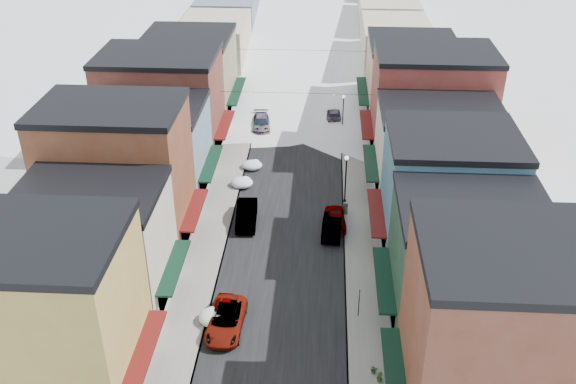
# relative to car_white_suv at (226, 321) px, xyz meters

# --- Properties ---
(road) EXTENTS (10.00, 160.00, 0.01)m
(road) POSITION_rel_car_white_suv_xyz_m (3.50, 50.25, -0.73)
(road) COLOR black
(road) RESTS_ON ground
(sidewalk_left) EXTENTS (3.20, 160.00, 0.15)m
(sidewalk_left) POSITION_rel_car_white_suv_xyz_m (-3.10, 50.25, -0.66)
(sidewalk_left) COLOR gray
(sidewalk_left) RESTS_ON ground
(sidewalk_right) EXTENTS (3.20, 160.00, 0.15)m
(sidewalk_right) POSITION_rel_car_white_suv_xyz_m (10.10, 50.25, -0.66)
(sidewalk_right) COLOR gray
(sidewalk_right) RESTS_ON ground
(curb_left) EXTENTS (0.10, 160.00, 0.15)m
(curb_left) POSITION_rel_car_white_suv_xyz_m (-1.55, 50.25, -0.66)
(curb_left) COLOR slate
(curb_left) RESTS_ON ground
(curb_right) EXTENTS (0.10, 160.00, 0.15)m
(curb_right) POSITION_rel_car_white_suv_xyz_m (8.55, 50.25, -0.66)
(curb_right) COLOR slate
(curb_right) RESTS_ON ground
(bldg_l_yellow) EXTENTS (11.30, 8.70, 11.50)m
(bldg_l_yellow) POSITION_rel_car_white_suv_xyz_m (-9.69, -5.75, 5.03)
(bldg_l_yellow) COLOR #B99644
(bldg_l_yellow) RESTS_ON ground
(bldg_l_cream) EXTENTS (11.30, 8.20, 9.50)m
(bldg_l_cream) POSITION_rel_car_white_suv_xyz_m (-9.69, 2.75, 4.03)
(bldg_l_cream) COLOR beige
(bldg_l_cream) RESTS_ON ground
(bldg_l_brick_near) EXTENTS (12.30, 8.20, 12.50)m
(bldg_l_brick_near) POSITION_rel_car_white_suv_xyz_m (-10.19, 10.75, 5.53)
(bldg_l_brick_near) COLOR brown
(bldg_l_brick_near) RESTS_ON ground
(bldg_l_grayblue) EXTENTS (11.30, 9.20, 9.00)m
(bldg_l_grayblue) POSITION_rel_car_white_suv_xyz_m (-9.69, 19.25, 3.78)
(bldg_l_grayblue) COLOR gray
(bldg_l_grayblue) RESTS_ON ground
(bldg_l_brick_far) EXTENTS (13.30, 9.20, 11.00)m
(bldg_l_brick_far) POSITION_rel_car_white_suv_xyz_m (-10.69, 28.25, 4.77)
(bldg_l_brick_far) COLOR maroon
(bldg_l_brick_far) RESTS_ON ground
(bldg_l_tan) EXTENTS (11.30, 11.20, 10.00)m
(bldg_l_tan) POSITION_rel_car_white_suv_xyz_m (-9.69, 38.25, 4.27)
(bldg_l_tan) COLOR #8B7A5B
(bldg_l_tan) RESTS_ON ground
(bldg_r_brick_near) EXTENTS (12.30, 9.20, 12.50)m
(bldg_r_brick_near) POSITION_rel_car_white_suv_xyz_m (17.19, -6.75, 5.52)
(bldg_r_brick_near) COLOR brown
(bldg_r_brick_near) RESTS_ON ground
(bldg_r_green) EXTENTS (11.30, 9.20, 9.50)m
(bldg_r_green) POSITION_rel_car_white_suv_xyz_m (16.69, 2.25, 4.03)
(bldg_r_green) COLOR #1A3828
(bldg_r_green) RESTS_ON ground
(bldg_r_blue) EXTENTS (11.30, 9.20, 10.50)m
(bldg_r_blue) POSITION_rel_car_white_suv_xyz_m (16.69, 11.25, 4.53)
(bldg_r_blue) COLOR #37657D
(bldg_r_blue) RESTS_ON ground
(bldg_r_cream) EXTENTS (12.30, 9.20, 9.00)m
(bldg_r_cream) POSITION_rel_car_white_suv_xyz_m (17.19, 20.25, 3.78)
(bldg_r_cream) COLOR beige
(bldg_r_cream) RESTS_ON ground
(bldg_r_brick_far) EXTENTS (13.30, 9.20, 11.50)m
(bldg_r_brick_far) POSITION_rel_car_white_suv_xyz_m (17.69, 29.25, 5.02)
(bldg_r_brick_far) COLOR maroon
(bldg_r_brick_far) RESTS_ON ground
(bldg_r_tan) EXTENTS (11.30, 11.20, 9.50)m
(bldg_r_tan) POSITION_rel_car_white_suv_xyz_m (16.69, 39.25, 4.02)
(bldg_r_tan) COLOR tan
(bldg_r_tan) RESTS_ON ground
(distant_blocks) EXTENTS (34.00, 55.00, 8.00)m
(distant_blocks) POSITION_rel_car_white_suv_xyz_m (3.50, 73.25, 3.27)
(distant_blocks) COLOR gray
(distant_blocks) RESTS_ON ground
(overhead_cables) EXTENTS (16.40, 15.04, 0.04)m
(overhead_cables) POSITION_rel_car_white_suv_xyz_m (3.50, 37.75, 5.47)
(overhead_cables) COLOR black
(overhead_cables) RESTS_ON ground
(car_white_suv) EXTENTS (2.63, 5.36, 1.46)m
(car_white_suv) POSITION_rel_car_white_suv_xyz_m (0.00, 0.00, 0.00)
(car_white_suv) COLOR #BDBDC0
(car_white_suv) RESTS_ON ground
(car_silver_sedan) EXTENTS (1.63, 3.91, 1.32)m
(car_silver_sedan) POSITION_rel_car_white_suv_xyz_m (-0.41, 0.91, -0.07)
(car_silver_sedan) COLOR #989AA0
(car_silver_sedan) RESTS_ON ground
(car_dark_hatch) EXTENTS (2.04, 5.14, 1.66)m
(car_dark_hatch) POSITION_rel_car_white_suv_xyz_m (-0.17, 14.01, 0.10)
(car_dark_hatch) COLOR black
(car_dark_hatch) RESTS_ON ground
(car_silver_wagon) EXTENTS (2.63, 5.34, 1.49)m
(car_silver_wagon) POSITION_rel_car_white_suv_xyz_m (-0.80, 34.44, 0.02)
(car_silver_wagon) COLOR gray
(car_silver_wagon) RESTS_ON ground
(car_green_sedan) EXTENTS (1.90, 4.79, 1.55)m
(car_green_sedan) POSITION_rel_car_white_suv_xyz_m (7.49, 12.74, 0.04)
(car_green_sedan) COLOR black
(car_green_sedan) RESTS_ON ground
(car_gray_suv) EXTENTS (2.08, 4.51, 1.50)m
(car_gray_suv) POSITION_rel_car_white_suv_xyz_m (7.80, 14.16, 0.02)
(car_gray_suv) COLOR gray
(car_gray_suv) RESTS_ON ground
(car_black_sedan) EXTENTS (2.18, 4.97, 1.42)m
(car_black_sedan) POSITION_rel_car_white_suv_xyz_m (7.69, 37.46, -0.02)
(car_black_sedan) COLOR black
(car_black_sedan) RESTS_ON ground
(car_lane_silver) EXTENTS (2.02, 4.73, 1.59)m
(car_lane_silver) POSITION_rel_car_white_suv_xyz_m (1.46, 43.64, 0.06)
(car_lane_silver) COLOR gray
(car_lane_silver) RESTS_ON ground
(car_lane_white) EXTENTS (2.52, 5.12, 1.40)m
(car_lane_white) POSITION_rel_car_white_suv_xyz_m (5.58, 61.55, -0.03)
(car_lane_white) COLOR white
(car_lane_white) RESTS_ON ground
(parking_sign) EXTENTS (0.06, 0.32, 2.37)m
(parking_sign) POSITION_rel_car_white_suv_xyz_m (9.41, 1.75, 0.80)
(parking_sign) COLOR black
(parking_sign) RESTS_ON sidewalk_right
(trash_can) EXTENTS (0.52, 0.52, 0.88)m
(trash_can) POSITION_rel_car_white_suv_xyz_m (8.70, 15.92, -0.13)
(trash_can) COLOR #585A5D
(trash_can) RESTS_ON sidewalk_right
(streetlamp_near) EXTENTS (0.40, 0.40, 4.79)m
(streetlamp_near) POSITION_rel_car_white_suv_xyz_m (8.70, 18.09, 2.44)
(streetlamp_near) COLOR black
(streetlamp_near) RESTS_ON sidewalk_right
(streetlamp_far) EXTENTS (0.35, 0.35, 4.27)m
(streetlamp_far) POSITION_rel_car_white_suv_xyz_m (8.70, 34.52, 2.11)
(streetlamp_far) COLOR black
(streetlamp_far) RESTS_ON sidewalk_right
(planter_near) EXTENTS (0.54, 0.48, 0.55)m
(planter_near) POSITION_rel_car_white_suv_xyz_m (10.22, -3.80, -0.31)
(planter_near) COLOR #2D5928
(planter_near) RESTS_ON sidewalk_right
(planter_far) EXTENTS (0.49, 0.49, 0.69)m
(planter_far) POSITION_rel_car_white_suv_xyz_m (10.53, -4.49, -0.24)
(planter_far) COLOR #365D2A
(planter_far) RESTS_ON sidewalk_right
(snow_pile_near) EXTENTS (2.53, 2.76, 1.07)m
(snow_pile_near) POSITION_rel_car_white_suv_xyz_m (-0.78, 0.64, -0.22)
(snow_pile_near) COLOR white
(snow_pile_near) RESTS_ON ground
(snow_pile_mid) EXTENTS (2.22, 2.57, 0.94)m
(snow_pile_mid) POSITION_rel_car_white_suv_xyz_m (-1.38, 20.61, -0.28)
(snow_pile_mid) COLOR white
(snow_pile_mid) RESTS_ON ground
(snow_pile_far) EXTENTS (2.12, 2.50, 0.90)m
(snow_pile_far) POSITION_rel_car_white_suv_xyz_m (-0.78, 24.44, -0.30)
(snow_pile_far) COLOR white
(snow_pile_far) RESTS_ON ground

